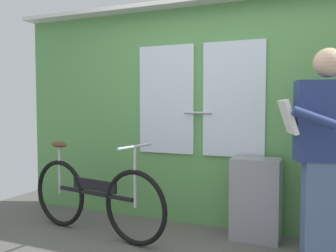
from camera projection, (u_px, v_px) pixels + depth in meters
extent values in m
cube|color=#56934C|center=(219.00, 117.00, 3.65)|extent=(4.56, 0.08, 2.18)
cube|color=silver|center=(166.00, 100.00, 3.82)|extent=(0.60, 0.02, 1.10)
cube|color=silver|center=(234.00, 99.00, 3.54)|extent=(0.60, 0.02, 1.10)
cylinder|color=#B2B2B7|center=(198.00, 113.00, 3.67)|extent=(0.28, 0.02, 0.02)
cube|color=silver|center=(218.00, 0.00, 3.50)|extent=(4.56, 0.28, 0.04)
torus|color=black|center=(135.00, 208.00, 3.19)|extent=(0.66, 0.15, 0.66)
torus|color=black|center=(60.00, 193.00, 3.71)|extent=(0.66, 0.15, 0.66)
cube|color=black|center=(95.00, 193.00, 3.45)|extent=(0.90, 0.18, 0.03)
cube|color=black|center=(94.00, 185.00, 3.44)|extent=(0.52, 0.11, 0.10)
cylinder|color=#B7B7BC|center=(59.00, 169.00, 3.69)|extent=(0.02, 0.02, 0.49)
ellipsoid|color=brown|center=(59.00, 144.00, 3.68)|extent=(0.21, 0.12, 0.06)
cylinder|color=#B7B7BC|center=(135.00, 177.00, 3.17)|extent=(0.02, 0.02, 0.53)
cylinder|color=#B7B7BC|center=(135.00, 146.00, 3.16)|extent=(0.10, 0.44, 0.02)
cube|color=slate|center=(325.00, 214.00, 2.78)|extent=(0.35, 0.26, 0.80)
cube|color=navy|center=(327.00, 121.00, 2.74)|extent=(0.48, 0.31, 0.60)
sphere|color=tan|center=(328.00, 63.00, 2.72)|extent=(0.22, 0.22, 0.22)
cube|color=silver|center=(288.00, 117.00, 2.78)|extent=(0.20, 0.36, 0.26)
cylinder|color=navy|center=(314.00, 118.00, 2.56)|extent=(0.31, 0.15, 0.17)
cylinder|color=navy|center=(301.00, 116.00, 2.96)|extent=(0.31, 0.15, 0.17)
cube|color=gray|center=(256.00, 199.00, 3.33)|extent=(0.43, 0.28, 0.74)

